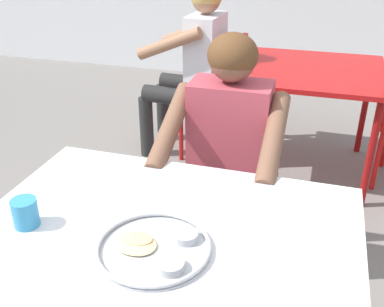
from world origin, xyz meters
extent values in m
cube|color=silver|center=(0.05, -0.01, 0.74)|extent=(1.13, 0.89, 0.03)
cylinder|color=#B2B2B7|center=(-0.46, 0.37, 0.36)|extent=(0.04, 0.04, 0.73)
cylinder|color=#B2B2B7|center=(0.55, 0.37, 0.36)|extent=(0.04, 0.04, 0.73)
cylinder|color=#B7BABF|center=(0.05, -0.07, 0.76)|extent=(0.32, 0.32, 0.01)
torus|color=#B7BABF|center=(0.05, -0.07, 0.77)|extent=(0.32, 0.32, 0.01)
cylinder|color=#B2B5BA|center=(0.13, -0.14, 0.77)|extent=(0.07, 0.07, 0.02)
cylinder|color=#C65119|center=(0.13, -0.14, 0.78)|extent=(0.06, 0.06, 0.01)
cylinder|color=#B2B5BA|center=(0.13, -0.01, 0.77)|extent=(0.07, 0.07, 0.02)
cylinder|color=#B77F23|center=(0.13, -0.01, 0.78)|extent=(0.06, 0.06, 0.01)
ellipsoid|color=#E5C689|center=(0.00, -0.07, 0.77)|extent=(0.15, 0.13, 0.01)
ellipsoid|color=#DFBE7E|center=(0.00, -0.06, 0.78)|extent=(0.09, 0.06, 0.01)
cylinder|color=#338CBF|center=(-0.35, -0.07, 0.80)|extent=(0.08, 0.08, 0.09)
cylinder|color=#593319|center=(-0.35, -0.07, 0.83)|extent=(0.06, 0.06, 0.02)
cube|color=#3F3F44|center=(0.08, 0.81, 0.43)|extent=(0.42, 0.40, 0.04)
cube|color=#3F3F44|center=(0.08, 1.00, 0.63)|extent=(0.40, 0.04, 0.37)
cylinder|color=#3F3F44|center=(0.26, 0.66, 0.21)|extent=(0.03, 0.03, 0.41)
cylinder|color=#3F3F44|center=(-0.08, 0.65, 0.21)|extent=(0.03, 0.03, 0.41)
cylinder|color=#3F3F44|center=(0.25, 0.97, 0.21)|extent=(0.03, 0.03, 0.41)
cylinder|color=#3F3F44|center=(-0.09, 0.97, 0.21)|extent=(0.03, 0.03, 0.41)
cylinder|color=#353535|center=(0.24, 0.36, 0.23)|extent=(0.10, 0.10, 0.45)
cylinder|color=#353535|center=(0.24, 0.56, 0.49)|extent=(0.12, 0.40, 0.12)
cylinder|color=#353535|center=(-0.06, 0.36, 0.23)|extent=(0.10, 0.10, 0.45)
cylinder|color=#353535|center=(-0.06, 0.56, 0.49)|extent=(0.12, 0.40, 0.12)
cube|color=#B23F4C|center=(0.08, 0.76, 0.73)|extent=(0.34, 0.20, 0.48)
cylinder|color=brown|center=(0.29, 0.59, 0.83)|extent=(0.08, 0.45, 0.25)
cylinder|color=brown|center=(-0.12, 0.58, 0.83)|extent=(0.08, 0.45, 0.25)
sphere|color=brown|center=(0.08, 0.76, 1.07)|extent=(0.19, 0.19, 0.19)
ellipsoid|color=brown|center=(0.08, 0.76, 1.09)|extent=(0.21, 0.20, 0.18)
cube|color=#B71414|center=(0.36, 1.94, 0.71)|extent=(0.94, 0.91, 0.03)
cylinder|color=maroon|center=(-0.05, 1.54, 0.35)|extent=(0.04, 0.04, 0.70)
cylinder|color=maroon|center=(0.77, 1.54, 0.35)|extent=(0.04, 0.04, 0.70)
cylinder|color=maroon|center=(-0.05, 2.33, 0.35)|extent=(0.04, 0.04, 0.70)
cylinder|color=maroon|center=(0.77, 2.33, 0.35)|extent=(0.04, 0.04, 0.70)
cube|color=#AC1413|center=(-0.31, 1.95, 0.44)|extent=(0.43, 0.43, 0.04)
cube|color=#AC1413|center=(-0.12, 1.94, 0.67)|extent=(0.07, 0.38, 0.43)
cylinder|color=#AC1413|center=(-0.48, 1.81, 0.21)|extent=(0.03, 0.03, 0.42)
cylinder|color=#AC1413|center=(-0.45, 2.13, 0.21)|extent=(0.03, 0.03, 0.42)
cylinder|color=#AC1413|center=(-0.16, 1.78, 0.21)|extent=(0.03, 0.03, 0.42)
cylinder|color=#AC1413|center=(-0.13, 2.10, 0.21)|extent=(0.03, 0.03, 0.42)
cylinder|color=red|center=(0.85, 1.77, 0.21)|extent=(0.03, 0.03, 0.42)
cylinder|color=#252525|center=(-0.75, 1.81, 0.23)|extent=(0.10, 0.10, 0.45)
cylinder|color=#252525|center=(-0.55, 1.80, 0.49)|extent=(0.41, 0.15, 0.12)
cylinder|color=#252525|center=(-0.73, 2.11, 0.23)|extent=(0.10, 0.10, 0.45)
cylinder|color=#252525|center=(-0.53, 2.10, 0.49)|extent=(0.41, 0.15, 0.12)
cube|color=silver|center=(-0.34, 1.94, 0.76)|extent=(0.22, 0.35, 0.54)
cylinder|color=#996B4C|center=(-0.53, 1.74, 0.87)|extent=(0.46, 0.11, 0.25)
cylinder|color=#996B4C|center=(-0.51, 2.15, 0.87)|extent=(0.46, 0.11, 0.25)
camera|label=1|loc=(0.43, -0.97, 1.55)|focal=41.71mm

